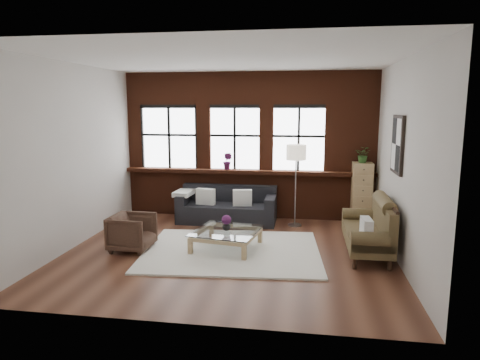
# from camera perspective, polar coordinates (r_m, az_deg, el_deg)

# --- Properties ---
(floor) EXTENTS (5.50, 5.50, 0.00)m
(floor) POSITION_cam_1_polar(r_m,az_deg,el_deg) (7.42, -1.49, -9.55)
(floor) COLOR #4D2A1C
(floor) RESTS_ON ground
(ceiling) EXTENTS (5.50, 5.50, 0.00)m
(ceiling) POSITION_cam_1_polar(r_m,az_deg,el_deg) (7.04, -1.61, 15.85)
(ceiling) COLOR white
(ceiling) RESTS_ON ground
(wall_back) EXTENTS (5.50, 0.00, 5.50)m
(wall_back) POSITION_cam_1_polar(r_m,az_deg,el_deg) (9.51, 1.15, 4.60)
(wall_back) COLOR beige
(wall_back) RESTS_ON ground
(wall_front) EXTENTS (5.50, 0.00, 5.50)m
(wall_front) POSITION_cam_1_polar(r_m,az_deg,el_deg) (4.64, -7.06, -0.86)
(wall_front) COLOR beige
(wall_front) RESTS_ON ground
(wall_left) EXTENTS (0.00, 5.00, 5.00)m
(wall_left) POSITION_cam_1_polar(r_m,az_deg,el_deg) (8.01, -21.31, 2.98)
(wall_left) COLOR beige
(wall_left) RESTS_ON ground
(wall_right) EXTENTS (0.00, 5.00, 5.00)m
(wall_right) POSITION_cam_1_polar(r_m,az_deg,el_deg) (7.10, 20.87, 2.23)
(wall_right) COLOR beige
(wall_right) RESTS_ON ground
(brick_backwall) EXTENTS (5.50, 0.12, 3.20)m
(brick_backwall) POSITION_cam_1_polar(r_m,az_deg,el_deg) (9.45, 1.10, 4.57)
(brick_backwall) COLOR #532313
(brick_backwall) RESTS_ON floor
(sill_ledge) EXTENTS (5.50, 0.30, 0.08)m
(sill_ledge) POSITION_cam_1_polar(r_m,az_deg,el_deg) (9.43, 1.02, 1.13)
(sill_ledge) COLOR #532313
(sill_ledge) RESTS_ON brick_backwall
(window_left) EXTENTS (1.38, 0.10, 1.50)m
(window_left) POSITION_cam_1_polar(r_m,az_deg,el_deg) (9.85, -9.37, 5.52)
(window_left) COLOR black
(window_left) RESTS_ON brick_backwall
(window_mid) EXTENTS (1.38, 0.10, 1.50)m
(window_mid) POSITION_cam_1_polar(r_m,az_deg,el_deg) (9.49, -0.69, 5.50)
(window_mid) COLOR black
(window_mid) RESTS_ON brick_backwall
(window_right) EXTENTS (1.38, 0.10, 1.50)m
(window_right) POSITION_cam_1_polar(r_m,az_deg,el_deg) (9.37, 7.83, 5.35)
(window_right) COLOR black
(window_right) RESTS_ON brick_backwall
(wall_poster) EXTENTS (0.05, 0.74, 0.94)m
(wall_poster) POSITION_cam_1_polar(r_m,az_deg,el_deg) (7.36, 20.28, 4.46)
(wall_poster) COLOR black
(wall_poster) RESTS_ON wall_right
(shag_rug) EXTENTS (3.13, 2.55, 0.03)m
(shag_rug) POSITION_cam_1_polar(r_m,az_deg,el_deg) (7.41, -1.06, -9.43)
(shag_rug) COLOR white
(shag_rug) RESTS_ON floor
(dark_sofa) EXTENTS (2.08, 0.84, 0.75)m
(dark_sofa) POSITION_cam_1_polar(r_m,az_deg,el_deg) (9.18, -1.74, -3.34)
(dark_sofa) COLOR black
(dark_sofa) RESTS_ON floor
(pillow_a) EXTENTS (0.42, 0.21, 0.34)m
(pillow_a) POSITION_cam_1_polar(r_m,az_deg,el_deg) (9.13, -4.61, -2.21)
(pillow_a) COLOR silver
(pillow_a) RESTS_ON dark_sofa
(pillow_b) EXTENTS (0.42, 0.21, 0.34)m
(pillow_b) POSITION_cam_1_polar(r_m,az_deg,el_deg) (8.98, 0.31, -2.38)
(pillow_b) COLOR silver
(pillow_b) RESTS_ON dark_sofa
(vintage_settee) EXTENTS (0.77, 1.73, 0.92)m
(vintage_settee) POSITION_cam_1_polar(r_m,az_deg,el_deg) (7.52, 16.53, -6.01)
(vintage_settee) COLOR brown
(vintage_settee) RESTS_ON floor
(pillow_settee) EXTENTS (0.16, 0.39, 0.34)m
(pillow_settee) POSITION_cam_1_polar(r_m,az_deg,el_deg) (6.97, 16.49, -6.28)
(pillow_settee) COLOR silver
(pillow_settee) RESTS_ON vintage_settee
(armchair) EXTENTS (0.71, 0.69, 0.63)m
(armchair) POSITION_cam_1_polar(r_m,az_deg,el_deg) (7.65, -14.18, -6.77)
(armchair) COLOR #3B271D
(armchair) RESTS_ON floor
(coffee_table) EXTENTS (1.23, 1.23, 0.36)m
(coffee_table) POSITION_cam_1_polar(r_m,az_deg,el_deg) (7.49, -1.81, -8.01)
(coffee_table) COLOR tan
(coffee_table) RESTS_ON shag_rug
(vase) EXTENTS (0.17, 0.17, 0.15)m
(vase) POSITION_cam_1_polar(r_m,az_deg,el_deg) (7.41, -1.82, -6.14)
(vase) COLOR #B2B2B2
(vase) RESTS_ON coffee_table
(flowers) EXTENTS (0.16, 0.16, 0.16)m
(flowers) POSITION_cam_1_polar(r_m,az_deg,el_deg) (7.38, -1.82, -5.32)
(flowers) COLOR #561D51
(flowers) RESTS_ON vase
(drawer_chest) EXTENTS (0.40, 0.40, 1.31)m
(drawer_chest) POSITION_cam_1_polar(r_m,az_deg,el_deg) (9.31, 15.90, -1.77)
(drawer_chest) COLOR tan
(drawer_chest) RESTS_ON floor
(potted_plant_top) EXTENTS (0.39, 0.36, 0.34)m
(potted_plant_top) POSITION_cam_1_polar(r_m,az_deg,el_deg) (9.18, 16.13, 3.27)
(potted_plant_top) COLOR #2D5923
(potted_plant_top) RESTS_ON drawer_chest
(floor_lamp) EXTENTS (0.40, 0.40, 1.84)m
(floor_lamp) POSITION_cam_1_polar(r_m,az_deg,el_deg) (8.85, 7.42, -0.31)
(floor_lamp) COLOR #A5A5A8
(floor_lamp) RESTS_ON floor
(sill_plant) EXTENTS (0.26, 0.24, 0.38)m
(sill_plant) POSITION_cam_1_polar(r_m,az_deg,el_deg) (9.44, -1.66, 2.55)
(sill_plant) COLOR #561D51
(sill_plant) RESTS_ON sill_ledge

